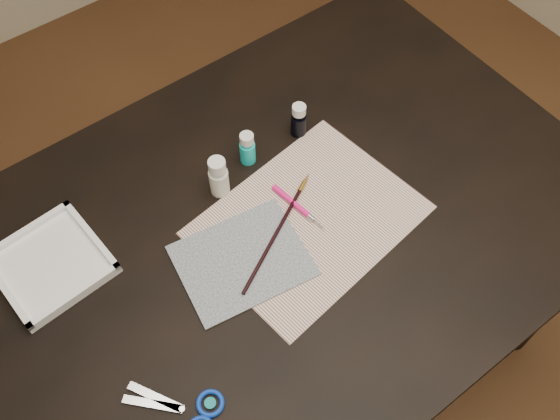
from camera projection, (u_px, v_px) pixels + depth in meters
ground at (280, 355)px, 1.87m from camera, size 3.50×3.50×0.02m
table at (280, 302)px, 1.54m from camera, size 1.30×0.90×0.75m
paper at (308, 220)px, 1.23m from camera, size 0.45×0.37×0.00m
canvas at (242, 260)px, 1.18m from camera, size 0.26×0.22×0.00m
paint_bottle_white at (218, 176)px, 1.23m from camera, size 0.04×0.04×0.10m
paint_bottle_cyan at (247, 148)px, 1.28m from camera, size 0.03×0.03×0.08m
paint_bottle_navy at (299, 120)px, 1.31m from camera, size 0.04×0.04×0.08m
paintbrush at (278, 230)px, 1.21m from camera, size 0.27×0.15×0.01m
craft_knife at (300, 208)px, 1.24m from camera, size 0.03×0.15×0.01m
scissors at (171, 410)px, 1.03m from camera, size 0.20×0.20×0.01m
palette_tray at (51, 263)px, 1.16m from camera, size 0.20×0.20×0.02m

